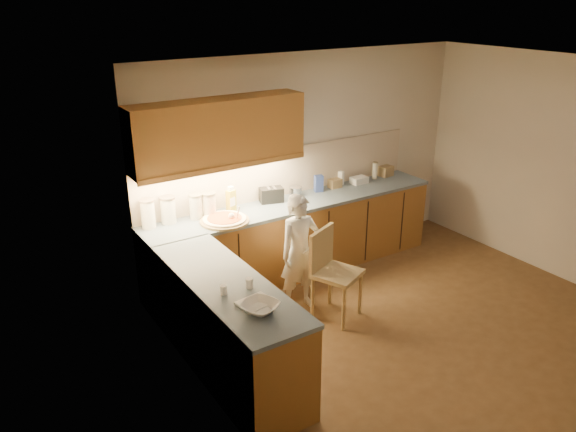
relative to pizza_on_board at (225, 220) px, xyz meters
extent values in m
plane|color=brown|center=(1.36, -1.60, -0.94)|extent=(4.50, 4.50, 0.00)
cube|color=beige|center=(1.36, 0.40, 0.36)|extent=(4.50, 0.04, 2.60)
cube|color=beige|center=(-0.89, -1.60, 0.36)|extent=(0.04, 4.00, 2.60)
cube|color=beige|center=(3.61, -1.60, 0.36)|extent=(0.04, 4.00, 2.60)
cube|color=white|center=(1.36, -1.60, 1.66)|extent=(4.50, 4.00, 0.04)
cube|color=#98632C|center=(0.98, 0.10, -0.50)|extent=(3.75, 0.60, 0.88)
cube|color=#98632C|center=(-0.59, -1.20, -0.50)|extent=(0.60, 2.00, 0.88)
cube|color=#4E5F6F|center=(0.98, 0.10, -0.04)|extent=(3.77, 0.62, 0.04)
cube|color=#4E5F6F|center=(-0.59, -1.20, -0.04)|extent=(0.62, 2.02, 0.04)
cube|color=black|center=(-0.54, -0.20, -0.50)|extent=(0.02, 0.01, 0.80)
cube|color=black|center=(0.06, -0.20, -0.50)|extent=(0.02, 0.01, 0.80)
cube|color=black|center=(0.66, -0.20, -0.50)|extent=(0.02, 0.01, 0.80)
cube|color=black|center=(1.26, -0.20, -0.50)|extent=(0.02, 0.01, 0.80)
cube|color=black|center=(1.86, -0.20, -0.50)|extent=(0.02, 0.01, 0.80)
cube|color=black|center=(2.46, -0.20, -0.50)|extent=(0.02, 0.01, 0.80)
cube|color=beige|center=(0.98, 0.39, 0.27)|extent=(3.75, 0.02, 0.58)
cube|color=#98632C|center=(0.08, 0.23, 0.91)|extent=(1.95, 0.35, 0.70)
cube|color=#98632C|center=(0.08, 0.05, 0.56)|extent=(1.95, 0.02, 0.06)
cylinder|color=#A68953|center=(0.00, 0.00, -0.01)|extent=(0.53, 0.53, 0.02)
cylinder|color=#FFEAC7|center=(0.00, 0.00, 0.01)|extent=(0.47, 0.47, 0.02)
cylinder|color=#C5481A|center=(0.00, 0.00, 0.02)|extent=(0.37, 0.37, 0.01)
sphere|color=white|center=(0.06, -0.04, 0.05)|extent=(0.07, 0.07, 0.07)
cylinder|color=white|center=(0.10, -0.11, 0.08)|extent=(0.03, 0.13, 0.22)
imported|color=white|center=(0.57, -0.61, -0.30)|extent=(0.48, 0.32, 1.30)
cylinder|color=tan|center=(0.68, -1.25, -0.70)|extent=(0.04, 0.04, 0.49)
cylinder|color=tan|center=(1.02, -1.10, -0.70)|extent=(0.04, 0.04, 0.49)
cylinder|color=tan|center=(0.53, -0.91, -0.70)|extent=(0.04, 0.04, 0.49)
cylinder|color=tan|center=(0.87, -0.76, -0.70)|extent=(0.04, 0.04, 0.49)
cube|color=tan|center=(0.77, -1.00, -0.43)|extent=(0.57, 0.57, 0.04)
cube|color=tan|center=(0.69, -0.82, -0.19)|extent=(0.41, 0.21, 0.44)
imported|color=white|center=(-0.59, -1.78, 0.01)|extent=(0.38, 0.38, 0.07)
cylinder|color=white|center=(-0.74, 0.29, 0.12)|extent=(0.15, 0.15, 0.29)
cylinder|color=tan|center=(-0.74, 0.29, 0.28)|extent=(0.16, 0.16, 0.02)
cylinder|color=white|center=(-0.52, 0.30, 0.11)|extent=(0.16, 0.16, 0.28)
cylinder|color=gray|center=(-0.52, 0.30, 0.26)|extent=(0.17, 0.17, 0.02)
cylinder|color=beige|center=(-0.22, 0.26, 0.11)|extent=(0.14, 0.14, 0.26)
cylinder|color=tan|center=(-0.22, 0.26, 0.25)|extent=(0.15, 0.15, 0.02)
cylinder|color=silver|center=(-0.07, 0.24, 0.10)|extent=(0.16, 0.16, 0.26)
cylinder|color=tan|center=(-0.07, 0.24, 0.24)|extent=(0.17, 0.17, 0.02)
cube|color=gold|center=(0.20, 0.24, 0.10)|extent=(0.12, 0.10, 0.25)
cube|color=silver|center=(0.20, 0.24, 0.25)|extent=(0.07, 0.06, 0.04)
cube|color=black|center=(0.74, 0.25, 0.06)|extent=(0.30, 0.22, 0.17)
cube|color=#ACACB1|center=(0.71, 0.26, 0.15)|extent=(0.06, 0.12, 0.00)
cube|color=#ACACB1|center=(0.77, 0.24, 0.15)|extent=(0.06, 0.12, 0.00)
cylinder|color=#A5A4A9|center=(1.08, 0.26, 0.03)|extent=(0.15, 0.15, 0.11)
cylinder|color=#A5A4A9|center=(1.08, 0.26, 0.09)|extent=(0.16, 0.16, 0.01)
cube|color=#304491|center=(1.42, 0.25, 0.08)|extent=(0.12, 0.10, 0.21)
cube|color=tan|center=(1.69, 0.26, 0.03)|extent=(0.16, 0.11, 0.11)
cube|color=white|center=(1.81, 0.30, 0.07)|extent=(0.08, 0.08, 0.18)
cube|color=silver|center=(2.05, 0.23, 0.02)|extent=(0.21, 0.15, 0.08)
cylinder|color=silver|center=(2.34, 0.26, 0.08)|extent=(0.07, 0.07, 0.21)
cylinder|color=gray|center=(2.34, 0.26, 0.20)|extent=(0.07, 0.07, 0.01)
cube|color=tan|center=(2.55, 0.27, 0.04)|extent=(0.19, 0.16, 0.14)
cube|color=white|center=(-0.57, -1.66, -0.01)|extent=(0.30, 0.25, 0.02)
cylinder|color=white|center=(-0.71, -1.38, 0.02)|extent=(0.07, 0.07, 0.08)
cylinder|color=white|center=(-0.48, -1.41, 0.02)|extent=(0.08, 0.08, 0.09)
camera|label=1|loc=(-2.45, -5.07, 2.30)|focal=35.00mm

